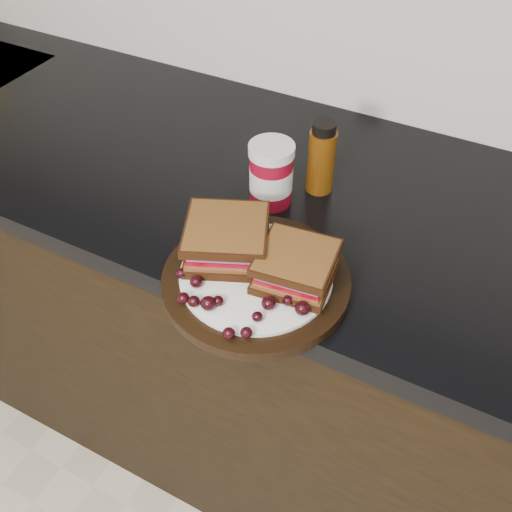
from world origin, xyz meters
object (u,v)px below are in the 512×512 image
Objects in this scene: condiment_jar at (271,174)px; oil_bottle at (322,157)px; sandwich_left at (227,239)px; plate at (256,280)px.

condiment_jar is 0.09m from oil_bottle.
sandwich_left is at bearing -101.77° from oil_bottle.
oil_bottle reaches higher than sandwich_left.
oil_bottle is at bearing 91.98° from plate.
sandwich_left is 1.08× the size of condiment_jar.
plate is 2.11× the size of oil_bottle.
condiment_jar reaches higher than plate.
plate is 2.48× the size of condiment_jar.
plate is at bearing -69.71° from condiment_jar.
oil_bottle is (-0.01, 0.26, 0.06)m from plate.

